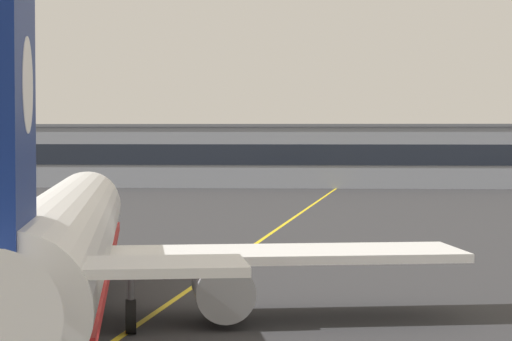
% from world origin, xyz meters
% --- Properties ---
extents(taxiway_centreline, '(13.94, 179.50, 0.01)m').
position_xyz_m(taxiway_centreline, '(0.00, 30.00, 0.00)').
color(taxiway_centreline, yellow).
rests_on(taxiway_centreline, ground).
extents(airliner_foreground, '(32.34, 41.29, 11.65)m').
position_xyz_m(airliner_foreground, '(-3.93, 14.81, 3.37)').
color(airliner_foreground, white).
rests_on(airliner_foreground, ground).
extents(safety_cone_by_nose_gear, '(0.44, 0.44, 0.55)m').
position_xyz_m(safety_cone_by_nose_gear, '(-3.42, 31.01, 0.26)').
color(safety_cone_by_nose_gear, orange).
rests_on(safety_cone_by_nose_gear, ground).
extents(terminal_building, '(124.54, 12.40, 8.72)m').
position_xyz_m(terminal_building, '(5.65, 123.54, 4.37)').
color(terminal_building, gray).
rests_on(terminal_building, ground).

